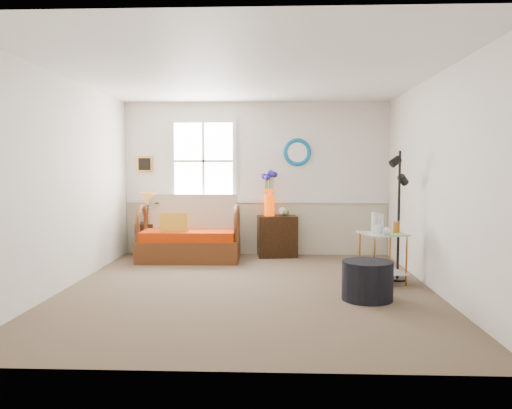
{
  "coord_description": "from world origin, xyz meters",
  "views": [
    {
      "loc": [
        0.34,
        -6.03,
        1.49
      ],
      "look_at": [
        0.08,
        0.45,
        1.01
      ],
      "focal_mm": 35.0,
      "sensor_mm": 36.0,
      "label": 1
    }
  ],
  "objects_px": {
    "loveseat": "(189,228)",
    "floor_lamp": "(399,216)",
    "cabinet": "(277,236)",
    "side_table": "(383,258)",
    "lamp_stand": "(147,239)",
    "ottoman": "(367,280)"
  },
  "relations": [
    {
      "from": "lamp_stand",
      "to": "cabinet",
      "type": "height_order",
      "value": "cabinet"
    },
    {
      "from": "floor_lamp",
      "to": "ottoman",
      "type": "distance_m",
      "value": 1.32
    },
    {
      "from": "lamp_stand",
      "to": "side_table",
      "type": "distance_m",
      "value": 4.03
    },
    {
      "from": "floor_lamp",
      "to": "lamp_stand",
      "type": "bearing_deg",
      "value": 141.08
    },
    {
      "from": "cabinet",
      "to": "side_table",
      "type": "distance_m",
      "value": 2.31
    },
    {
      "from": "lamp_stand",
      "to": "floor_lamp",
      "type": "relative_size",
      "value": 0.32
    },
    {
      "from": "lamp_stand",
      "to": "cabinet",
      "type": "distance_m",
      "value": 2.21
    },
    {
      "from": "side_table",
      "to": "floor_lamp",
      "type": "xyz_separation_m",
      "value": [
        0.23,
        0.16,
        0.53
      ]
    },
    {
      "from": "loveseat",
      "to": "cabinet",
      "type": "xyz_separation_m",
      "value": [
        1.41,
        0.37,
        -0.18
      ]
    },
    {
      "from": "loveseat",
      "to": "lamp_stand",
      "type": "height_order",
      "value": "loveseat"
    },
    {
      "from": "side_table",
      "to": "cabinet",
      "type": "bearing_deg",
      "value": 125.98
    },
    {
      "from": "floor_lamp",
      "to": "ottoman",
      "type": "relative_size",
      "value": 2.98
    },
    {
      "from": "loveseat",
      "to": "floor_lamp",
      "type": "xyz_separation_m",
      "value": [
        3.0,
        -1.33,
        0.33
      ]
    },
    {
      "from": "floor_lamp",
      "to": "ottoman",
      "type": "height_order",
      "value": "floor_lamp"
    },
    {
      "from": "loveseat",
      "to": "ottoman",
      "type": "bearing_deg",
      "value": -45.05
    },
    {
      "from": "lamp_stand",
      "to": "floor_lamp",
      "type": "bearing_deg",
      "value": -24.31
    },
    {
      "from": "lamp_stand",
      "to": "floor_lamp",
      "type": "distance_m",
      "value": 4.21
    },
    {
      "from": "loveseat",
      "to": "cabinet",
      "type": "bearing_deg",
      "value": 13.63
    },
    {
      "from": "cabinet",
      "to": "side_table",
      "type": "relative_size",
      "value": 1.05
    },
    {
      "from": "loveseat",
      "to": "side_table",
      "type": "xyz_separation_m",
      "value": [
        2.77,
        -1.5,
        -0.19
      ]
    },
    {
      "from": "loveseat",
      "to": "lamp_stand",
      "type": "relative_size",
      "value": 2.89
    },
    {
      "from": "loveseat",
      "to": "lamp_stand",
      "type": "bearing_deg",
      "value": 153.23
    }
  ]
}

